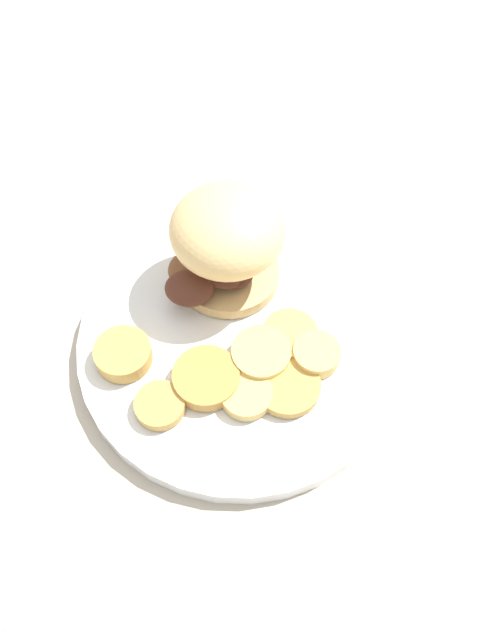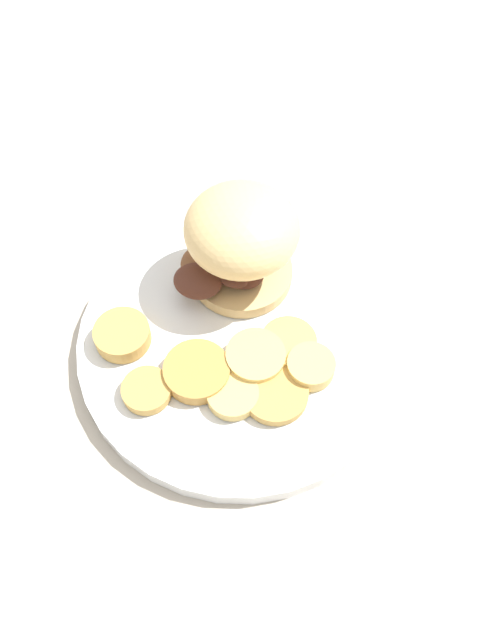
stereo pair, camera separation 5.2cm
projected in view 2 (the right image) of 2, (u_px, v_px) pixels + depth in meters
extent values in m
plane|color=#B2A899|center=(240.00, 346.00, 0.55)|extent=(4.00, 4.00, 0.00)
cylinder|color=white|center=(240.00, 341.00, 0.55)|extent=(0.28, 0.28, 0.02)
torus|color=white|center=(240.00, 337.00, 0.54)|extent=(0.28, 0.28, 0.01)
cylinder|color=tan|center=(242.00, 272.00, 0.57)|extent=(0.09, 0.09, 0.01)
ellipsoid|color=brown|center=(242.00, 255.00, 0.55)|extent=(0.03, 0.04, 0.02)
ellipsoid|color=#4C281E|center=(198.00, 281.00, 0.54)|extent=(0.06, 0.05, 0.02)
ellipsoid|color=brown|center=(210.00, 264.00, 0.55)|extent=(0.05, 0.06, 0.01)
ellipsoid|color=#4C281E|center=(246.00, 275.00, 0.55)|extent=(0.04, 0.04, 0.01)
ellipsoid|color=#4C281E|center=(231.00, 276.00, 0.54)|extent=(0.04, 0.04, 0.01)
ellipsoid|color=#E5C17F|center=(242.00, 229.00, 0.52)|extent=(0.10, 0.10, 0.06)
cylinder|color=tan|center=(122.00, 335.00, 0.53)|extent=(0.05, 0.05, 0.02)
cylinder|color=tan|center=(271.00, 395.00, 0.50)|extent=(0.05, 0.05, 0.01)
cylinder|color=#DBB766|center=(255.00, 358.00, 0.52)|extent=(0.05, 0.05, 0.01)
cylinder|color=#BC8942|center=(197.00, 372.00, 0.51)|extent=(0.06, 0.06, 0.01)
cylinder|color=tan|center=(147.00, 390.00, 0.50)|extent=(0.04, 0.04, 0.01)
cylinder|color=#DBB766|center=(311.00, 367.00, 0.51)|extent=(0.04, 0.04, 0.01)
cylinder|color=tan|center=(288.00, 343.00, 0.53)|extent=(0.05, 0.05, 0.01)
cylinder|color=#DBB766|center=(233.00, 395.00, 0.50)|extent=(0.04, 0.04, 0.01)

